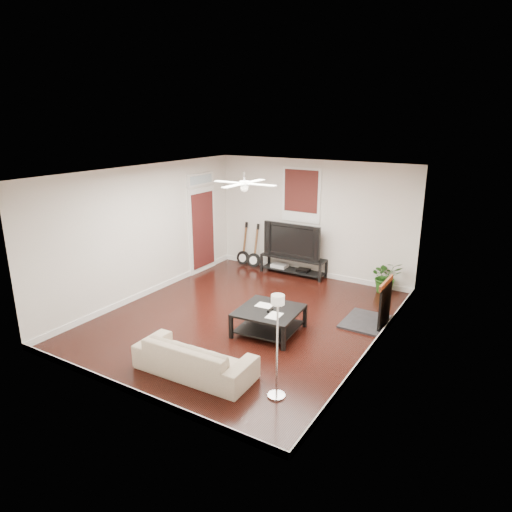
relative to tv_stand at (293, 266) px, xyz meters
The scene contains 14 objects.
room 3.04m from the tv_stand, 82.43° to the right, with size 5.01×6.01×2.81m.
brick_accent 3.56m from the tv_stand, 31.92° to the right, with size 0.02×2.20×2.80m, color #AE5F38.
fireplace 3.13m from the tv_stand, 34.71° to the right, with size 0.80×1.10×0.92m, color black.
window_back 1.73m from the tv_stand, 69.96° to the left, with size 1.00×0.06×1.30m, color #3E1610.
door_left 2.49m from the tv_stand, 157.17° to the right, with size 0.08×1.00×2.50m, color white.
tv_stand is the anchor object (origin of this frame).
tv 0.65m from the tv_stand, 90.00° to the left, with size 1.47×0.19×0.85m, color black.
coffee_table 3.26m from the tv_stand, 70.93° to the right, with size 1.06×1.06×0.45m, color black.
sofa 4.92m from the tv_stand, 80.77° to the right, with size 1.86×0.73×0.54m, color #BEA48E.
floor_lamp 5.24m from the tv_stand, 65.78° to the right, with size 0.25×0.25×1.52m, color white, non-canonical shape.
potted_plant 2.29m from the tv_stand, ahead, with size 0.66×0.57×0.73m, color #215117.
guitar_left 1.49m from the tv_stand, behind, with size 0.36×0.25×1.15m, color black, non-canonical shape.
guitar_right 1.16m from the tv_stand, behind, with size 0.36×0.25×1.15m, color black, non-canonical shape.
ceiling_fan 3.67m from the tv_stand, 82.43° to the right, with size 1.24×1.24×0.32m, color white, non-canonical shape.
Camera 1 is at (4.38, -6.83, 3.71)m, focal length 32.01 mm.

